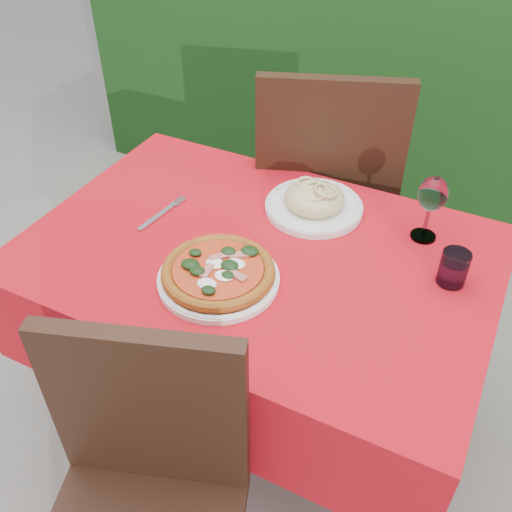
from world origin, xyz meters
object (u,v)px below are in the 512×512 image
at_px(pizza_plate, 218,274).
at_px(fork, 157,217).
at_px(pasta_plate, 314,202).
at_px(chair_near, 143,498).
at_px(wine_glass, 432,196).
at_px(water_glass, 453,269).
at_px(chair_far, 326,186).

relative_size(pizza_plate, fork, 1.73).
bearing_deg(pasta_plate, chair_near, -91.09).
bearing_deg(wine_glass, pasta_plate, -177.02).
xyz_separation_m(wine_glass, fork, (-0.71, -0.26, -0.13)).
xyz_separation_m(pasta_plate, wine_glass, (0.32, 0.02, 0.11)).
distance_m(pasta_plate, wine_glass, 0.34).
distance_m(pizza_plate, fork, 0.34).
distance_m(chair_near, pasta_plate, 0.91).
xyz_separation_m(water_glass, wine_glass, (-0.11, 0.15, 0.09)).
relative_size(chair_far, pizza_plate, 2.83).
bearing_deg(water_glass, pasta_plate, 162.23).
height_order(pasta_plate, water_glass, water_glass).
xyz_separation_m(pizza_plate, fork, (-0.30, 0.16, -0.02)).
bearing_deg(chair_near, pizza_plate, 80.28).
bearing_deg(wine_glass, chair_far, 141.04).
distance_m(chair_near, pizza_plate, 0.54).
height_order(chair_near, pasta_plate, chair_near).
bearing_deg(fork, chair_near, -52.90).
height_order(chair_far, water_glass, chair_far).
distance_m(pizza_plate, water_glass, 0.59).
height_order(chair_near, fork, chair_near).
height_order(pasta_plate, fork, pasta_plate).
bearing_deg(chair_far, pizza_plate, 68.83).
distance_m(chair_far, water_glass, 0.73).
bearing_deg(chair_far, wine_glass, 120.63).
height_order(chair_near, water_glass, chair_near).
relative_size(chair_near, pasta_plate, 3.27).
bearing_deg(wine_glass, chair_near, -110.66).
relative_size(water_glass, wine_glass, 0.48).
distance_m(chair_near, chair_far, 1.23).
bearing_deg(water_glass, chair_near, -120.95).
bearing_deg(pasta_plate, water_glass, -17.77).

